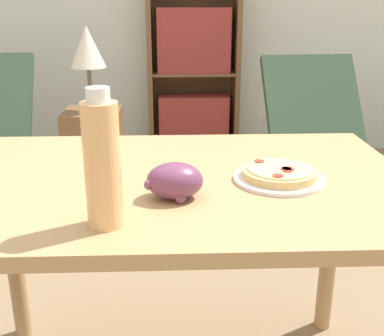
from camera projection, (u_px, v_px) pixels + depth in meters
name	position (u px, v px, depth m)	size (l,w,h in m)	color
dining_table	(173.00, 212.00, 1.30)	(1.26, 0.82, 0.76)	tan
pizza_on_plate	(279.00, 175.00, 1.24)	(0.23, 0.23, 0.04)	white
grape_bunch	(175.00, 181.00, 1.12)	(0.14, 0.10, 0.09)	#6B3856
drink_bottle	(102.00, 163.00, 0.95)	(0.07, 0.07, 0.29)	#EFB270
lounge_chair_far	(319.00, 164.00, 2.83)	(0.62, 0.80, 0.88)	black
bookshelf	(193.00, 80.00, 3.68)	(0.69, 0.30, 1.33)	brown
side_table	(95.00, 155.00, 3.01)	(0.34, 0.34, 0.56)	brown
table_lamp	(87.00, 51.00, 2.80)	(0.21, 0.21, 0.50)	#665B51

